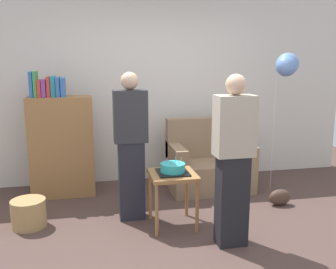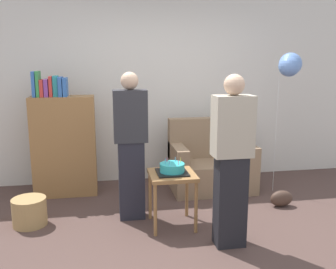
# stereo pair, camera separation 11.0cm
# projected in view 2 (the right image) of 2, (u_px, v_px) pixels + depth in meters

# --- Properties ---
(ground_plane) EXTENTS (8.00, 8.00, 0.00)m
(ground_plane) POSITION_uv_depth(u_px,v_px,m) (186.00, 240.00, 3.63)
(ground_plane) COLOR #4C3833
(wall_back) EXTENTS (6.00, 0.10, 2.70)m
(wall_back) POSITION_uv_depth(u_px,v_px,m) (156.00, 88.00, 5.34)
(wall_back) COLOR silver
(wall_back) RESTS_ON ground_plane
(couch) EXTENTS (1.10, 0.70, 0.96)m
(couch) POSITION_uv_depth(u_px,v_px,m) (211.00, 165.00, 5.05)
(couch) COLOR #8C7054
(couch) RESTS_ON ground_plane
(bookshelf) EXTENTS (0.80, 0.36, 1.62)m
(bookshelf) POSITION_uv_depth(u_px,v_px,m) (64.00, 143.00, 4.78)
(bookshelf) COLOR olive
(bookshelf) RESTS_ON ground_plane
(side_table) EXTENTS (0.48, 0.48, 0.59)m
(side_table) POSITION_uv_depth(u_px,v_px,m) (172.00, 181.00, 3.87)
(side_table) COLOR olive
(side_table) RESTS_ON ground_plane
(birthday_cake) EXTENTS (0.32, 0.32, 0.16)m
(birthday_cake) POSITION_uv_depth(u_px,v_px,m) (172.00, 169.00, 3.84)
(birthday_cake) COLOR black
(birthday_cake) RESTS_ON side_table
(person_blowing_candles) EXTENTS (0.36, 0.22, 1.63)m
(person_blowing_candles) POSITION_uv_depth(u_px,v_px,m) (131.00, 146.00, 4.01)
(person_blowing_candles) COLOR #23232D
(person_blowing_candles) RESTS_ON ground_plane
(person_holding_cake) EXTENTS (0.36, 0.22, 1.63)m
(person_holding_cake) POSITION_uv_depth(u_px,v_px,m) (232.00, 161.00, 3.39)
(person_holding_cake) COLOR black
(person_holding_cake) RESTS_ON ground_plane
(wicker_basket) EXTENTS (0.36, 0.36, 0.30)m
(wicker_basket) POSITION_uv_depth(u_px,v_px,m) (30.00, 212.00, 3.94)
(wicker_basket) COLOR #A88451
(wicker_basket) RESTS_ON ground_plane
(handbag) EXTENTS (0.28, 0.14, 0.20)m
(handbag) POSITION_uv_depth(u_px,v_px,m) (281.00, 198.00, 4.46)
(handbag) COLOR #473328
(handbag) RESTS_ON ground_plane
(balloon_bunch) EXTENTS (0.31, 0.31, 1.85)m
(balloon_bunch) POSITION_uv_depth(u_px,v_px,m) (290.00, 65.00, 4.65)
(balloon_bunch) COLOR silver
(balloon_bunch) RESTS_ON ground_plane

